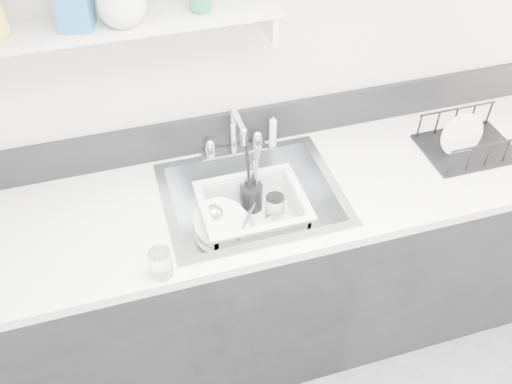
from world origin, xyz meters
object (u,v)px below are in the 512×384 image
object	(u,v)px
sink	(252,212)
dish_rack	(471,137)
wash_tub	(253,214)
counter_run	(253,273)

from	to	relation	value
sink	dish_rack	world-z (taller)	dish_rack
sink	wash_tub	world-z (taller)	sink
sink	dish_rack	distance (m)	0.91
counter_run	wash_tub	distance (m)	0.37
counter_run	dish_rack	bearing A→B (deg)	0.54
wash_tub	counter_run	bearing A→B (deg)	88.98
sink	dish_rack	size ratio (longest dim) A/B	1.79
sink	dish_rack	bearing A→B (deg)	0.54
sink	wash_tub	xyz separation A→B (m)	(-0.00, -0.01, -0.00)
counter_run	sink	world-z (taller)	sink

